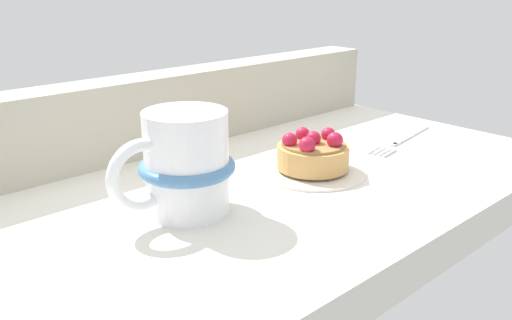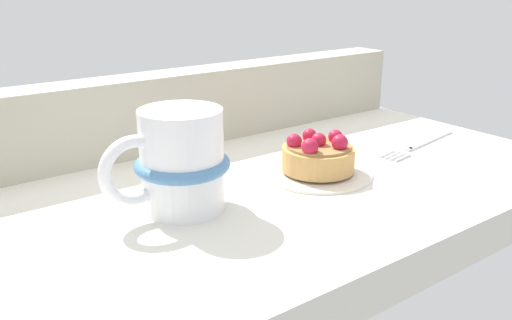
# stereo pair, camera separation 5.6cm
# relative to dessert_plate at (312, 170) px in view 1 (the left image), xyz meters

# --- Properties ---
(ground_plane) EXTENTS (0.74, 0.41, 0.04)m
(ground_plane) POSITION_rel_dessert_plate_xyz_m (-0.06, 0.02, -0.02)
(ground_plane) COLOR silver
(window_rail_back) EXTENTS (0.72, 0.05, 0.10)m
(window_rail_back) POSITION_rel_dessert_plate_xyz_m (-0.06, 0.20, 0.04)
(window_rail_back) COLOR #B2AD99
(window_rail_back) RESTS_ON ground_plane
(dessert_plate) EXTENTS (0.12, 0.12, 0.01)m
(dessert_plate) POSITION_rel_dessert_plate_xyz_m (0.00, 0.00, 0.00)
(dessert_plate) COLOR silver
(dessert_plate) RESTS_ON ground_plane
(raspberry_tart) EXTENTS (0.08, 0.08, 0.04)m
(raspberry_tart) POSITION_rel_dessert_plate_xyz_m (-0.00, -0.00, 0.02)
(raspberry_tart) COLOR tan
(raspberry_tart) RESTS_ON dessert_plate
(coffee_mug) EXTENTS (0.13, 0.09, 0.10)m
(coffee_mug) POSITION_rel_dessert_plate_xyz_m (-0.17, 0.01, 0.05)
(coffee_mug) COLOR white
(coffee_mug) RESTS_ON ground_plane
(dessert_fork) EXTENTS (0.17, 0.04, 0.01)m
(dessert_fork) POSITION_rel_dessert_plate_xyz_m (0.18, -0.00, 0.00)
(dessert_fork) COLOR silver
(dessert_fork) RESTS_ON ground_plane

